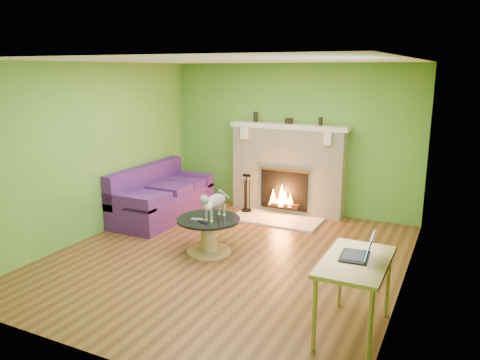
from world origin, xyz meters
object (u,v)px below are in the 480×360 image
object	(u,v)px
desk	(355,269)
cat	(215,204)
sofa	(160,198)
coffee_table	(209,233)

from	to	relation	value
desk	cat	size ratio (longest dim) A/B	1.59
sofa	coffee_table	bearing A→B (deg)	-33.71
coffee_table	desk	world-z (taller)	desk
cat	sofa	bearing A→B (deg)	152.87
sofa	coffee_table	world-z (taller)	sofa
sofa	desk	world-z (taller)	sofa
cat	desk	bearing A→B (deg)	-25.05
coffee_table	sofa	bearing A→B (deg)	146.29
desk	cat	distance (m)	2.50
sofa	desk	bearing A→B (deg)	-29.93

